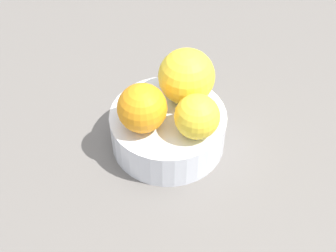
# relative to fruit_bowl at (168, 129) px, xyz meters

# --- Properties ---
(ground_plane) EXTENTS (1.10, 1.10, 0.02)m
(ground_plane) POSITION_rel_fruit_bowl_xyz_m (0.00, 0.00, -0.04)
(ground_plane) COLOR #66605B
(fruit_bowl) EXTENTS (0.17, 0.17, 0.06)m
(fruit_bowl) POSITION_rel_fruit_bowl_xyz_m (0.00, 0.00, 0.00)
(fruit_bowl) COLOR silver
(fruit_bowl) RESTS_ON ground_plane
(orange_in_bowl_0) EXTENTS (0.08, 0.08, 0.08)m
(orange_in_bowl_0) POSITION_rel_fruit_bowl_xyz_m (0.01, 0.04, 0.07)
(orange_in_bowl_0) COLOR yellow
(orange_in_bowl_0) RESTS_ON fruit_bowl
(orange_in_bowl_1) EXTENTS (0.06, 0.06, 0.06)m
(orange_in_bowl_1) POSITION_rel_fruit_bowl_xyz_m (0.05, -0.02, 0.06)
(orange_in_bowl_1) COLOR yellow
(orange_in_bowl_1) RESTS_ON fruit_bowl
(orange_in_bowl_2) EXTENTS (0.07, 0.07, 0.07)m
(orange_in_bowl_2) POSITION_rel_fruit_bowl_xyz_m (-0.03, -0.03, 0.06)
(orange_in_bowl_2) COLOR orange
(orange_in_bowl_2) RESTS_ON fruit_bowl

